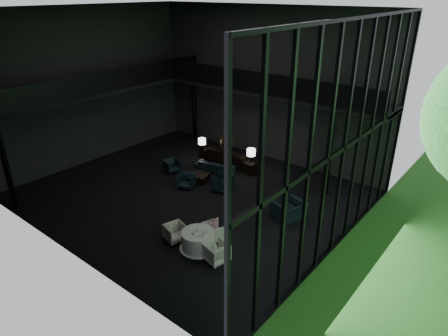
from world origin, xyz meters
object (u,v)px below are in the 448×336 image
Objects in this scene: bronze_urn at (227,143)px; sofa at (215,165)px; coffee_table at (200,178)px; dining_chair_north at (215,231)px; console at (227,159)px; lounge_armchair_south at (186,181)px; window_armchair at (289,206)px; child at (215,222)px; dining_chair_west at (175,232)px; side_table_left at (205,153)px; side_table_right at (250,168)px; lounge_armchair_west at (172,166)px; dining_chair_east at (217,252)px; dining_table at (198,242)px; lounge_armchair_east at (222,181)px; table_lamp_left at (202,142)px; table_lamp_right at (251,153)px.

bronze_urn reaches higher than sofa.
dining_chair_north is (3.79, -3.33, 0.17)m from coffee_table.
console reaches higher than lounge_armchair_south.
lounge_armchair_south is 0.56× the size of window_armchair.
child is at bearing -55.12° from console.
dining_chair_west is (-1.10, -0.99, -0.02)m from dining_chair_north.
side_table_right reaches higher than side_table_left.
child is (3.77, -3.29, 0.54)m from coffee_table.
lounge_armchair_west is (-1.64, -2.49, -0.03)m from console.
side_table_left is 7.98m from child.
coffee_table is 1.14× the size of dining_chair_east.
dining_table reaches higher than lounge_armchair_west.
table_lamp_left is at bearing -139.67° from lounge_armchair_east.
bronze_urn is at bearing 39.98° from dining_chair_west.
side_table_right is 7.38m from dining_chair_east.
lounge_armchair_south is (1.78, -3.12, -0.63)m from table_lamp_left.
child reaches higher than dining_chair_north.
bronze_urn is 1.64m from table_lamp_left.
side_table_right is 0.63× the size of lounge_armchair_east.
lounge_armchair_west is (-0.04, -2.30, -0.66)m from table_lamp_left.
bronze_urn is at bearing 69.60° from lounge_armchair_south.
side_table_right is 0.88× the size of lounge_armchair_west.
sofa is 2.61× the size of dining_chair_east.
side_table_right is 0.82× the size of lounge_armchair_south.
child is (2.36, -5.63, -0.40)m from table_lamp_right.
table_lamp_left is 9.22m from dining_chair_east.
console is 1.73m from table_lamp_left.
child is at bearing -122.69° from dining_chair_east.
child reaches higher than side_table_right.
sofa is at bearing 95.64° from coffee_table.
dining_table is 2.44× the size of child.
bronze_urn is at bearing 94.48° from coffee_table.
sofa is 6.28m from dining_chair_west.
table_lamp_right is (3.20, 0.14, 0.13)m from table_lamp_left.
lounge_armchair_west is 0.94× the size of dining_chair_north.
dining_table is at bearing -1.45° from window_armchair.
child is at bearing 90.60° from dining_table.
table_lamp_right is at bearing 109.80° from dining_table.
side_table_right is at bearing -3.31° from console.
table_lamp_left is 0.53× the size of window_armchair.
dining_chair_west is at bearing -66.76° from console.
lounge_armchair_east is at bearing -54.85° from child.
dining_chair_west is at bearing -116.75° from lounge_armchair_west.
lounge_armchair_east reaches higher than dining_chair_east.
side_table_right is 1.84m from sofa.
console is at bearing 94.48° from coffee_table.
bronze_urn is (0.00, -0.00, 0.91)m from console.
side_table_left is at bearing -142.12° from lounge_armchair_east.
lounge_armchair_east is at bearing -74.86° from window_armchair.
table_lamp_left is at bearing -173.64° from bronze_urn.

